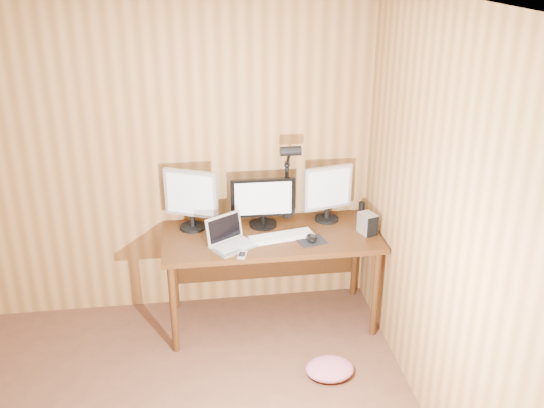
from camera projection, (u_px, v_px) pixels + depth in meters
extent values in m
plane|color=silver|center=(78.00, 16.00, 2.20)|extent=(4.00, 4.00, 0.00)
plane|color=#A8723C|center=(141.00, 160.00, 4.51)|extent=(4.00, 0.00, 4.00)
plane|color=#A8723C|center=(485.00, 280.00, 2.91)|extent=(0.00, 4.00, 4.00)
cube|color=#43230E|center=(271.00, 237.00, 4.50)|extent=(1.60, 0.70, 0.04)
cube|color=#43230E|center=(266.00, 250.00, 4.90)|extent=(1.48, 0.02, 0.51)
cylinder|color=#43230E|center=(173.00, 309.00, 4.29)|extent=(0.05, 0.05, 0.71)
cylinder|color=#43230E|center=(174.00, 269.00, 4.82)|extent=(0.05, 0.05, 0.71)
cylinder|color=#43230E|center=(375.00, 294.00, 4.48)|extent=(0.05, 0.05, 0.71)
cylinder|color=#43230E|center=(355.00, 257.00, 5.01)|extent=(0.05, 0.05, 0.71)
cylinder|color=black|center=(263.00, 224.00, 4.63)|extent=(0.21, 0.21, 0.02)
cylinder|color=black|center=(263.00, 219.00, 4.62)|extent=(0.03, 0.03, 0.06)
cube|color=black|center=(263.00, 198.00, 4.55)|extent=(0.49, 0.04, 0.30)
cube|color=silver|center=(263.00, 199.00, 4.53)|extent=(0.43, 0.01, 0.26)
cylinder|color=black|center=(193.00, 227.00, 4.59)|extent=(0.20, 0.20, 0.02)
cylinder|color=black|center=(192.00, 221.00, 4.57)|extent=(0.04, 0.04, 0.09)
cube|color=silver|center=(191.00, 193.00, 4.48)|extent=(0.39, 0.20, 0.36)
cube|color=silver|center=(190.00, 194.00, 4.46)|extent=(0.33, 0.15, 0.31)
cylinder|color=black|center=(326.00, 219.00, 4.73)|extent=(0.19, 0.19, 0.02)
cylinder|color=black|center=(327.00, 213.00, 4.71)|extent=(0.04, 0.04, 0.08)
cube|color=silver|center=(328.00, 188.00, 4.62)|extent=(0.39, 0.13, 0.34)
cube|color=silver|center=(329.00, 189.00, 4.60)|extent=(0.34, 0.08, 0.29)
cube|color=silver|center=(233.00, 246.00, 4.30)|extent=(0.36, 0.33, 0.02)
cube|color=silver|center=(224.00, 228.00, 4.33)|extent=(0.28, 0.20, 0.20)
cube|color=black|center=(224.00, 228.00, 4.33)|extent=(0.24, 0.17, 0.16)
cube|color=#B2B2B7|center=(233.00, 245.00, 4.30)|extent=(0.28, 0.24, 0.00)
cube|color=white|center=(282.00, 237.00, 4.44)|extent=(0.49, 0.23, 0.02)
cube|color=white|center=(282.00, 235.00, 4.44)|extent=(0.46, 0.20, 0.00)
cube|color=black|center=(311.00, 241.00, 4.39)|extent=(0.23, 0.21, 0.00)
ellipsoid|color=black|center=(312.00, 238.00, 4.39)|extent=(0.10, 0.13, 0.04)
cube|color=silver|center=(367.00, 224.00, 4.49)|extent=(0.14, 0.16, 0.16)
cube|color=black|center=(373.00, 227.00, 4.43)|extent=(0.09, 0.03, 0.15)
cube|color=silver|center=(242.00, 255.00, 4.19)|extent=(0.08, 0.12, 0.01)
cube|color=black|center=(242.00, 254.00, 4.18)|extent=(0.06, 0.07, 0.00)
cylinder|color=black|center=(361.00, 209.00, 4.79)|extent=(0.05, 0.05, 0.11)
cube|color=black|center=(286.00, 217.00, 4.80)|extent=(0.05, 0.06, 0.06)
cylinder|color=black|center=(287.00, 191.00, 4.71)|extent=(0.03, 0.03, 0.43)
sphere|color=black|center=(287.00, 165.00, 4.62)|extent=(0.05, 0.05, 0.05)
cylinder|color=black|center=(289.00, 158.00, 4.53)|extent=(0.02, 0.15, 0.18)
cylinder|color=black|center=(291.00, 151.00, 4.42)|extent=(0.15, 0.07, 0.07)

